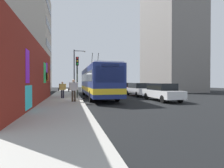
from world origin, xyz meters
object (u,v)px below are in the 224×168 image
at_px(parked_car_navy, 116,87).
at_px(traffic_light, 77,70).
at_px(pedestrian_at_curb, 73,88).
at_px(street_lamp, 76,68).
at_px(parked_car_white, 162,92).
at_px(pedestrian_midblock, 62,89).
at_px(parked_car_silver, 139,89).
at_px(parked_car_red, 125,88).
at_px(city_bus, 97,81).

distance_m(parked_car_navy, traffic_light, 15.24).
bearing_deg(pedestrian_at_curb, street_lamp, -2.50).
xyz_separation_m(parked_car_white, parked_car_navy, (16.54, -0.00, 0.00)).
bearing_deg(pedestrian_midblock, traffic_light, -82.40).
bearing_deg(parked_car_silver, parked_car_red, 0.00).
height_order(city_bus, parked_car_red, city_bus).
distance_m(pedestrian_at_curb, traffic_light, 3.85).
xyz_separation_m(parked_car_navy, street_lamp, (-4.45, 7.25, 2.95)).
distance_m(parked_car_red, traffic_light, 10.88).
distance_m(parked_car_silver, traffic_light, 7.93).
height_order(parked_car_white, pedestrian_at_curb, pedestrian_at_curb).
bearing_deg(parked_car_white, parked_car_red, 0.00).
bearing_deg(pedestrian_at_curb, parked_car_navy, -25.07).
height_order(city_bus, traffic_light, city_bus).
xyz_separation_m(parked_car_navy, pedestrian_midblock, (-13.38, 8.76, 0.24)).
distance_m(city_bus, pedestrian_at_curb, 5.23).
relative_size(parked_car_red, parked_car_navy, 0.90).
height_order(traffic_light, street_lamp, street_lamp).
bearing_deg(parked_car_navy, city_bus, 156.78).
height_order(parked_car_white, pedestrian_midblock, pedestrian_midblock).
bearing_deg(parked_car_navy, pedestrian_midblock, 146.78).
bearing_deg(parked_car_silver, pedestrian_at_curb, 125.76).
bearing_deg(street_lamp, parked_car_red, -97.75).
bearing_deg(street_lamp, parked_car_silver, -132.20).
xyz_separation_m(parked_car_silver, traffic_light, (-2.17, 7.35, 2.04)).
distance_m(parked_car_white, traffic_light, 8.33).
height_order(pedestrian_at_curb, street_lamp, street_lamp).
bearing_deg(parked_car_red, traffic_light, 136.53).
bearing_deg(parked_car_white, parked_car_navy, -0.00).
bearing_deg(traffic_light, street_lamp, -0.67).
relative_size(parked_car_navy, pedestrian_at_curb, 2.61).
relative_size(city_bus, parked_car_silver, 2.66).
bearing_deg(pedestrian_midblock, parked_car_silver, -74.94).
distance_m(parked_car_white, parked_car_navy, 16.54).
relative_size(city_bus, traffic_light, 3.14).
relative_size(parked_car_white, parked_car_red, 1.15).
distance_m(city_bus, parked_car_silver, 5.40).
relative_size(city_bus, pedestrian_at_curb, 7.20).
height_order(parked_car_navy, traffic_light, traffic_light).
xyz_separation_m(pedestrian_midblock, traffic_light, (0.19, -1.41, 1.81)).
xyz_separation_m(parked_car_red, street_lamp, (0.99, 7.25, 2.95)).
height_order(parked_car_red, pedestrian_midblock, pedestrian_midblock).
bearing_deg(city_bus, parked_car_silver, -78.09).
bearing_deg(street_lamp, parked_car_white, -149.06).
relative_size(parked_car_red, pedestrian_midblock, 2.59).
distance_m(pedestrian_at_curb, pedestrian_midblock, 3.39).
height_order(city_bus, pedestrian_midblock, city_bus).
height_order(parked_car_silver, pedestrian_at_curb, pedestrian_at_curb).
distance_m(pedestrian_at_curb, street_lamp, 12.46).
xyz_separation_m(city_bus, parked_car_navy, (12.12, -5.20, -0.98)).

